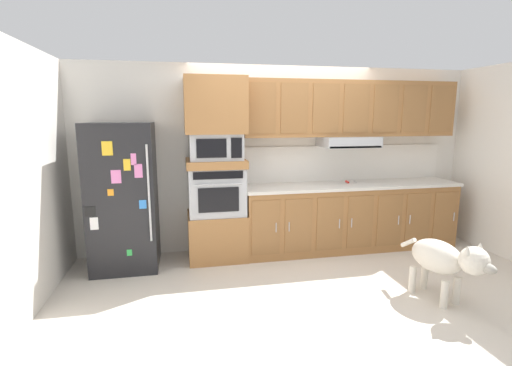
{
  "coord_description": "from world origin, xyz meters",
  "views": [
    {
      "loc": [
        -1.35,
        -3.87,
        1.83
      ],
      "look_at": [
        -0.5,
        0.35,
        1.05
      ],
      "focal_mm": 25.88,
      "sensor_mm": 36.0,
      "label": 1
    }
  ],
  "objects_px": {
    "refrigerator": "(123,197)",
    "microwave": "(215,146)",
    "built_in_oven": "(216,190)",
    "screwdriver": "(348,182)",
    "dog": "(445,259)"
  },
  "relations": [
    {
      "from": "refrigerator",
      "to": "built_in_oven",
      "type": "distance_m",
      "value": 1.12
    },
    {
      "from": "refrigerator",
      "to": "screwdriver",
      "type": "xyz_separation_m",
      "value": [
        2.96,
        0.13,
        0.05
      ]
    },
    {
      "from": "built_in_oven",
      "to": "microwave",
      "type": "relative_size",
      "value": 1.09
    },
    {
      "from": "built_in_oven",
      "to": "microwave",
      "type": "height_order",
      "value": "microwave"
    },
    {
      "from": "built_in_oven",
      "to": "screwdriver",
      "type": "distance_m",
      "value": 1.84
    },
    {
      "from": "refrigerator",
      "to": "microwave",
      "type": "relative_size",
      "value": 2.73
    },
    {
      "from": "microwave",
      "to": "screwdriver",
      "type": "relative_size",
      "value": 4.65
    },
    {
      "from": "microwave",
      "to": "dog",
      "type": "xyz_separation_m",
      "value": [
        2.08,
        -1.63,
        -1.01
      ]
    },
    {
      "from": "built_in_oven",
      "to": "screwdriver",
      "type": "height_order",
      "value": "built_in_oven"
    },
    {
      "from": "refrigerator",
      "to": "built_in_oven",
      "type": "height_order",
      "value": "refrigerator"
    },
    {
      "from": "refrigerator",
      "to": "screwdriver",
      "type": "relative_size",
      "value": 12.71
    },
    {
      "from": "built_in_oven",
      "to": "microwave",
      "type": "bearing_deg",
      "value": -0.77
    },
    {
      "from": "microwave",
      "to": "dog",
      "type": "relative_size",
      "value": 0.64
    },
    {
      "from": "built_in_oven",
      "to": "microwave",
      "type": "distance_m",
      "value": 0.56
    },
    {
      "from": "microwave",
      "to": "screwdriver",
      "type": "bearing_deg",
      "value": 2.0
    }
  ]
}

